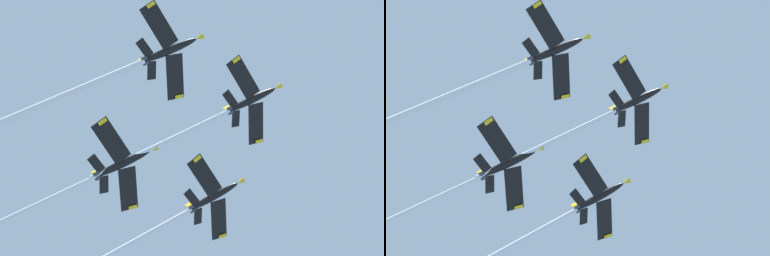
{
  "view_description": "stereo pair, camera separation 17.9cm",
  "coord_description": "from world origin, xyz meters",
  "views": [
    {
      "loc": [
        -28.8,
        50.39,
        1.99
      ],
      "look_at": [
        10.35,
        22.63,
        124.54
      ],
      "focal_mm": 61.3,
      "sensor_mm": 36.0,
      "label": 1
    },
    {
      "loc": [
        -28.7,
        50.54,
        1.99
      ],
      "look_at": [
        10.35,
        22.63,
        124.54
      ],
      "focal_mm": 61.3,
      "sensor_mm": 36.0,
      "label": 2
    }
  ],
  "objects": [
    {
      "name": "jet_left_wing",
      "position": [
        25.14,
        14.03,
        120.43
      ],
      "size": [
        33.99,
        29.7,
        24.69
      ],
      "color": "black"
    },
    {
      "name": "jet_lead",
      "position": [
        5.08,
        18.14,
        128.75
      ],
      "size": [
        32.68,
        28.87,
        22.73
      ],
      "color": "black"
    },
    {
      "name": "jet_slot",
      "position": [
        25.36,
        33.87,
        114.63
      ],
      "size": [
        31.69,
        28.39,
        22.26
      ],
      "color": "black"
    },
    {
      "name": "jet_right_wing",
      "position": [
        6.54,
        40.91,
        119.42
      ],
      "size": [
        33.66,
        29.94,
        24.79
      ],
      "color": "black"
    }
  ]
}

